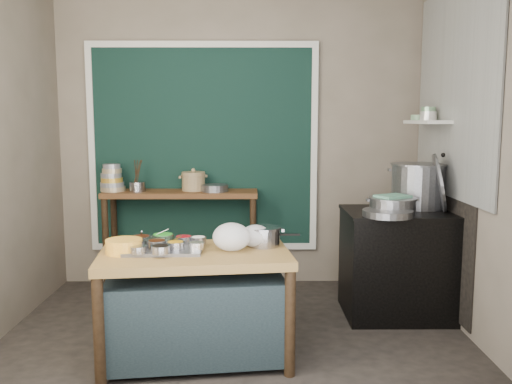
{
  "coord_description": "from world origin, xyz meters",
  "views": [
    {
      "loc": [
        0.13,
        -3.81,
        1.62
      ],
      "look_at": [
        0.16,
        0.25,
        1.08
      ],
      "focal_mm": 38.0,
      "sensor_mm": 36.0,
      "label": 1
    }
  ],
  "objects_px": {
    "utensil_cup": "(138,187)",
    "back_counter": "(182,240)",
    "saucepan": "(263,236)",
    "stove_block": "(399,265)",
    "steamer": "(392,205)",
    "yellow_basin": "(124,246)",
    "ceramic_crock": "(193,182)",
    "prep_table": "(196,306)",
    "condiment_tray": "(164,249)",
    "stock_pot": "(418,186)"
  },
  "relations": [
    {
      "from": "utensil_cup",
      "to": "back_counter",
      "type": "bearing_deg",
      "value": 5.64
    },
    {
      "from": "saucepan",
      "to": "utensil_cup",
      "type": "distance_m",
      "value": 1.81
    },
    {
      "from": "back_counter",
      "to": "saucepan",
      "type": "bearing_deg",
      "value": -61.94
    },
    {
      "from": "stove_block",
      "to": "steamer",
      "type": "distance_m",
      "value": 0.54
    },
    {
      "from": "back_counter",
      "to": "saucepan",
      "type": "xyz_separation_m",
      "value": [
        0.75,
        -1.42,
        0.34
      ]
    },
    {
      "from": "yellow_basin",
      "to": "ceramic_crock",
      "type": "height_order",
      "value": "ceramic_crock"
    },
    {
      "from": "prep_table",
      "to": "yellow_basin",
      "type": "relative_size",
      "value": 5.22
    },
    {
      "from": "saucepan",
      "to": "steamer",
      "type": "relative_size",
      "value": 0.63
    },
    {
      "from": "condiment_tray",
      "to": "stock_pot",
      "type": "xyz_separation_m",
      "value": [
        1.99,
        0.99,
        0.31
      ]
    },
    {
      "from": "condiment_tray",
      "to": "steamer",
      "type": "bearing_deg",
      "value": 22.73
    },
    {
      "from": "saucepan",
      "to": "ceramic_crock",
      "type": "height_order",
      "value": "ceramic_crock"
    },
    {
      "from": "prep_table",
      "to": "utensil_cup",
      "type": "relative_size",
      "value": 8.14
    },
    {
      "from": "prep_table",
      "to": "steamer",
      "type": "xyz_separation_m",
      "value": [
        1.5,
        0.74,
        0.57
      ]
    },
    {
      "from": "stock_pot",
      "to": "steamer",
      "type": "xyz_separation_m",
      "value": [
        -0.29,
        -0.27,
        -0.12
      ]
    },
    {
      "from": "stove_block",
      "to": "utensil_cup",
      "type": "xyz_separation_m",
      "value": [
        -2.3,
        0.69,
        0.57
      ]
    },
    {
      "from": "steamer",
      "to": "prep_table",
      "type": "bearing_deg",
      "value": -153.74
    },
    {
      "from": "steamer",
      "to": "yellow_basin",
      "type": "bearing_deg",
      "value": -158.31
    },
    {
      "from": "stove_block",
      "to": "steamer",
      "type": "relative_size",
      "value": 2.32
    },
    {
      "from": "ceramic_crock",
      "to": "stock_pot",
      "type": "height_order",
      "value": "stock_pot"
    },
    {
      "from": "prep_table",
      "to": "steamer",
      "type": "height_order",
      "value": "steamer"
    },
    {
      "from": "ceramic_crock",
      "to": "stock_pot",
      "type": "distance_m",
      "value": 2.05
    },
    {
      "from": "prep_table",
      "to": "condiment_tray",
      "type": "xyz_separation_m",
      "value": [
        -0.21,
        0.03,
        0.39
      ]
    },
    {
      "from": "steamer",
      "to": "saucepan",
      "type": "bearing_deg",
      "value": -151.0
    },
    {
      "from": "back_counter",
      "to": "condiment_tray",
      "type": "height_order",
      "value": "back_counter"
    },
    {
      "from": "stove_block",
      "to": "saucepan",
      "type": "height_order",
      "value": "saucepan"
    },
    {
      "from": "utensil_cup",
      "to": "condiment_tray",
      "type": "bearing_deg",
      "value": -72.11
    },
    {
      "from": "stock_pot",
      "to": "condiment_tray",
      "type": "bearing_deg",
      "value": -153.62
    },
    {
      "from": "stove_block",
      "to": "condiment_tray",
      "type": "height_order",
      "value": "stove_block"
    },
    {
      "from": "steamer",
      "to": "stove_block",
      "type": "bearing_deg",
      "value": 46.39
    },
    {
      "from": "stock_pot",
      "to": "steamer",
      "type": "bearing_deg",
      "value": -136.3
    },
    {
      "from": "saucepan",
      "to": "utensil_cup",
      "type": "xyz_separation_m",
      "value": [
        -1.15,
        1.38,
        0.18
      ]
    },
    {
      "from": "stove_block",
      "to": "steamer",
      "type": "bearing_deg",
      "value": -133.61
    },
    {
      "from": "condiment_tray",
      "to": "saucepan",
      "type": "relative_size",
      "value": 2.06
    },
    {
      "from": "prep_table",
      "to": "back_counter",
      "type": "distance_m",
      "value": 1.61
    },
    {
      "from": "stove_block",
      "to": "saucepan",
      "type": "bearing_deg",
      "value": -149.06
    },
    {
      "from": "utensil_cup",
      "to": "yellow_basin",
      "type": "bearing_deg",
      "value": -81.51
    },
    {
      "from": "back_counter",
      "to": "steamer",
      "type": "xyz_separation_m",
      "value": [
        1.8,
        -0.84,
        0.47
      ]
    },
    {
      "from": "saucepan",
      "to": "steamer",
      "type": "bearing_deg",
      "value": 31.13
    },
    {
      "from": "ceramic_crock",
      "to": "stock_pot",
      "type": "xyz_separation_m",
      "value": [
        1.96,
        -0.59,
        0.04
      ]
    },
    {
      "from": "back_counter",
      "to": "stove_block",
      "type": "height_order",
      "value": "back_counter"
    },
    {
      "from": "saucepan",
      "to": "stock_pot",
      "type": "relative_size",
      "value": 0.51
    },
    {
      "from": "steamer",
      "to": "stock_pot",
      "type": "bearing_deg",
      "value": 43.7
    },
    {
      "from": "yellow_basin",
      "to": "utensil_cup",
      "type": "height_order",
      "value": "utensil_cup"
    },
    {
      "from": "yellow_basin",
      "to": "stock_pot",
      "type": "xyz_separation_m",
      "value": [
        2.24,
        1.05,
        0.27
      ]
    },
    {
      "from": "saucepan",
      "to": "back_counter",
      "type": "bearing_deg",
      "value": 120.19
    },
    {
      "from": "prep_table",
      "to": "saucepan",
      "type": "bearing_deg",
      "value": 12.71
    },
    {
      "from": "back_counter",
      "to": "yellow_basin",
      "type": "bearing_deg",
      "value": -95.78
    },
    {
      "from": "yellow_basin",
      "to": "utensil_cup",
      "type": "relative_size",
      "value": 1.56
    },
    {
      "from": "utensil_cup",
      "to": "steamer",
      "type": "height_order",
      "value": "utensil_cup"
    },
    {
      "from": "prep_table",
      "to": "yellow_basin",
      "type": "height_order",
      "value": "yellow_basin"
    }
  ]
}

